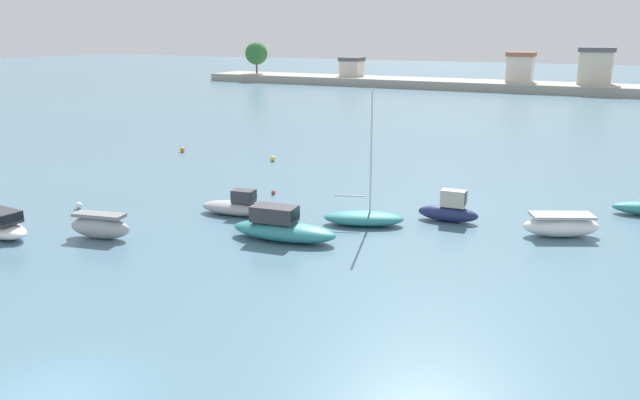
# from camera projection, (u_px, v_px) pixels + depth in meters

# --- Properties ---
(ground_plane) EXTENTS (400.00, 400.00, 0.00)m
(ground_plane) POSITION_uv_depth(u_px,v_px,m) (57.00, 400.00, 17.46)
(ground_plane) COLOR slate
(moored_boat_1) EXTENTS (3.35, 1.60, 1.27)m
(moored_boat_1) POSITION_uv_depth(u_px,v_px,m) (100.00, 226.00, 30.93)
(moored_boat_1) COLOR #9E9EA3
(moored_boat_1) RESTS_ON ground
(moored_boat_2) EXTENTS (4.32, 2.06, 1.45)m
(moored_boat_2) POSITION_uv_depth(u_px,v_px,m) (237.00, 206.00, 34.92)
(moored_boat_2) COLOR #9E9EA3
(moored_boat_2) RESTS_ON ground
(moored_boat_3) EXTENTS (5.49, 2.41, 1.67)m
(moored_boat_3) POSITION_uv_depth(u_px,v_px,m) (282.00, 228.00, 30.68)
(moored_boat_3) COLOR teal
(moored_boat_3) RESTS_ON ground
(moored_boat_4) EXTENTS (4.47, 3.01, 7.11)m
(moored_boat_4) POSITION_uv_depth(u_px,v_px,m) (364.00, 217.00, 33.09)
(moored_boat_4) COLOR teal
(moored_boat_4) RESTS_ON ground
(moored_boat_5) EXTENTS (3.27, 1.22, 1.73)m
(moored_boat_5) POSITION_uv_depth(u_px,v_px,m) (449.00, 210.00, 33.68)
(moored_boat_5) COLOR navy
(moored_boat_5) RESTS_ON ground
(moored_boat_6) EXTENTS (3.99, 2.93, 1.14)m
(moored_boat_6) POSITION_uv_depth(u_px,v_px,m) (561.00, 226.00, 31.26)
(moored_boat_6) COLOR white
(moored_boat_6) RESTS_ON ground
(mooring_buoy_0) EXTENTS (0.43, 0.43, 0.43)m
(mooring_buoy_0) POSITION_uv_depth(u_px,v_px,m) (182.00, 150.00, 53.05)
(mooring_buoy_0) COLOR orange
(mooring_buoy_0) RESTS_ON ground
(mooring_buoy_1) EXTENTS (0.41, 0.41, 0.41)m
(mooring_buoy_1) POSITION_uv_depth(u_px,v_px,m) (273.00, 159.00, 49.34)
(mooring_buoy_1) COLOR yellow
(mooring_buoy_1) RESTS_ON ground
(mooring_buoy_2) EXTENTS (0.39, 0.39, 0.39)m
(mooring_buoy_2) POSITION_uv_depth(u_px,v_px,m) (79.00, 205.00, 36.16)
(mooring_buoy_2) COLOR white
(mooring_buoy_2) RESTS_ON ground
(mooring_buoy_3) EXTENTS (0.27, 0.27, 0.27)m
(mooring_buoy_3) POSITION_uv_depth(u_px,v_px,m) (273.00, 192.00, 39.32)
(mooring_buoy_3) COLOR red
(mooring_buoy_3) RESTS_ON ground
(distant_shoreline) EXTENTS (130.93, 9.95, 7.98)m
(distant_shoreline) POSITION_uv_depth(u_px,v_px,m) (575.00, 82.00, 102.94)
(distant_shoreline) COLOR #9E998C
(distant_shoreline) RESTS_ON ground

